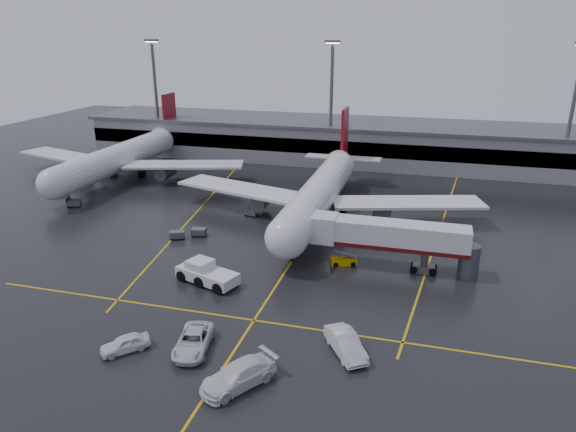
# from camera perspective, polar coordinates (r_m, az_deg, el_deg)

# --- Properties ---
(ground) EXTENTS (220.00, 220.00, 0.00)m
(ground) POSITION_cam_1_polar(r_m,az_deg,el_deg) (72.20, 1.96, -2.61)
(ground) COLOR black
(ground) RESTS_ON ground
(apron_line_centre) EXTENTS (0.25, 90.00, 0.02)m
(apron_line_centre) POSITION_cam_1_polar(r_m,az_deg,el_deg) (72.20, 1.96, -2.61)
(apron_line_centre) COLOR gold
(apron_line_centre) RESTS_ON ground
(apron_line_stop) EXTENTS (60.00, 0.25, 0.02)m
(apron_line_stop) POSITION_cam_1_polar(r_m,az_deg,el_deg) (53.28, -3.75, -11.31)
(apron_line_stop) COLOR gold
(apron_line_stop) RESTS_ON ground
(apron_line_left) EXTENTS (9.99, 69.35, 0.02)m
(apron_line_left) POSITION_cam_1_polar(r_m,az_deg,el_deg) (87.35, -9.32, 1.17)
(apron_line_left) COLOR gold
(apron_line_left) RESTS_ON ground
(apron_line_right) EXTENTS (7.57, 69.64, 0.02)m
(apron_line_right) POSITION_cam_1_polar(r_m,az_deg,el_deg) (79.87, 16.35, -1.19)
(apron_line_right) COLOR gold
(apron_line_right) RESTS_ON ground
(terminal) EXTENTS (122.00, 19.00, 8.60)m
(terminal) POSITION_cam_1_polar(r_m,az_deg,el_deg) (116.27, 7.62, 8.11)
(terminal) COLOR gray
(terminal) RESTS_ON ground
(light_mast_left) EXTENTS (3.00, 1.20, 25.45)m
(light_mast_left) POSITION_cam_1_polar(r_m,az_deg,el_deg) (123.55, -14.28, 13.14)
(light_mast_left) COLOR #595B60
(light_mast_left) RESTS_ON ground
(light_mast_mid) EXTENTS (3.00, 1.20, 25.45)m
(light_mast_mid) POSITION_cam_1_polar(r_m,az_deg,el_deg) (109.67, 4.76, 12.89)
(light_mast_mid) COLOR #595B60
(light_mast_mid) RESTS_ON ground
(light_mast_right) EXTENTS (3.00, 1.20, 25.45)m
(light_mast_right) POSITION_cam_1_polar(r_m,az_deg,el_deg) (110.50, 28.75, 10.64)
(light_mast_right) COLOR #595B60
(light_mast_right) RESTS_ON ground
(main_airliner) EXTENTS (48.80, 45.60, 14.10)m
(main_airliner) POSITION_cam_1_polar(r_m,az_deg,el_deg) (79.71, 3.64, 2.75)
(main_airliner) COLOR silver
(main_airliner) RESTS_ON ground
(second_airliner) EXTENTS (48.80, 45.60, 14.10)m
(second_airliner) POSITION_cam_1_polar(r_m,az_deg,el_deg) (106.54, -17.71, 6.21)
(second_airliner) COLOR silver
(second_airliner) RESTS_ON ground
(jet_bridge) EXTENTS (19.90, 3.40, 6.05)m
(jet_bridge) POSITION_cam_1_polar(r_m,az_deg,el_deg) (63.58, 11.16, -2.36)
(jet_bridge) COLOR silver
(jet_bridge) RESTS_ON ground
(pushback_tractor) EXTENTS (7.98, 5.22, 2.65)m
(pushback_tractor) POSITION_cam_1_polar(r_m,az_deg,el_deg) (60.77, -8.96, -6.27)
(pushback_tractor) COLOR silver
(pushback_tractor) RESTS_ON ground
(belt_loader) EXTENTS (3.47, 2.32, 2.03)m
(belt_loader) POSITION_cam_1_polar(r_m,az_deg,el_deg) (64.99, 6.11, -4.88)
(belt_loader) COLOR #DB9900
(belt_loader) RESTS_ON ground
(service_van_a) EXTENTS (3.95, 6.58, 1.71)m
(service_van_a) POSITION_cam_1_polar(r_m,az_deg,el_deg) (49.24, -10.31, -13.32)
(service_van_a) COLOR silver
(service_van_a) RESTS_ON ground
(service_van_b) EXTENTS (6.06, 7.10, 1.95)m
(service_van_b) POSITION_cam_1_polar(r_m,az_deg,el_deg) (44.44, -5.44, -16.94)
(service_van_b) COLOR white
(service_van_b) RESTS_ON ground
(service_van_c) EXTENTS (4.88, 5.97, 1.91)m
(service_van_c) POSITION_cam_1_polar(r_m,az_deg,el_deg) (48.27, 6.33, -13.69)
(service_van_c) COLOR silver
(service_van_c) RESTS_ON ground
(service_van_d) EXTENTS (4.33, 4.42, 1.50)m
(service_van_d) POSITION_cam_1_polar(r_m,az_deg,el_deg) (50.56, -17.40, -13.17)
(service_van_d) COLOR white
(service_van_d) RESTS_ON ground
(baggage_cart_a) EXTENTS (2.20, 1.63, 1.12)m
(baggage_cart_a) POSITION_cam_1_polar(r_m,az_deg,el_deg) (74.33, -9.74, -1.71)
(baggage_cart_a) COLOR #595B60
(baggage_cart_a) RESTS_ON ground
(baggage_cart_b) EXTENTS (2.36, 2.01, 1.12)m
(baggage_cart_b) POSITION_cam_1_polar(r_m,az_deg,el_deg) (73.93, -12.05, -1.99)
(baggage_cart_b) COLOR #595B60
(baggage_cart_b) RESTS_ON ground
(baggage_cart_c) EXTENTS (2.18, 1.60, 1.12)m
(baggage_cart_c) POSITION_cam_1_polar(r_m,az_deg,el_deg) (81.37, -4.01, 0.45)
(baggage_cart_c) COLOR #595B60
(baggage_cart_c) RESTS_ON ground
(baggage_cart_d) EXTENTS (2.35, 1.98, 1.12)m
(baggage_cart_d) POSITION_cam_1_polar(r_m,az_deg,el_deg) (101.28, -23.77, 2.68)
(baggage_cart_d) COLOR #595B60
(baggage_cart_d) RESTS_ON ground
(baggage_cart_e) EXTENTS (2.33, 1.92, 1.12)m
(baggage_cart_e) POSITION_cam_1_polar(r_m,az_deg,el_deg) (92.35, -22.32, 1.34)
(baggage_cart_e) COLOR #595B60
(baggage_cart_e) RESTS_ON ground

